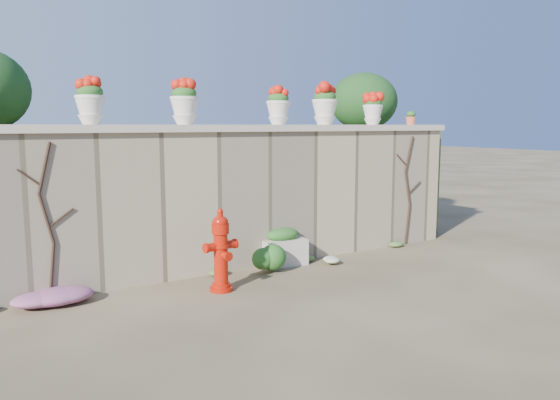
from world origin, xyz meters
TOP-DOWN VIEW (x-y plane):
  - ground at (0.00, 0.00)m, footprint 80.00×80.00m
  - stone_wall at (0.00, 1.80)m, footprint 8.00×0.40m
  - wall_cap at (0.00, 1.80)m, footprint 8.10×0.52m
  - raised_fill at (0.00, 5.00)m, footprint 9.00×6.00m
  - back_shrub_right at (3.40, 3.00)m, footprint 1.30×1.30m
  - vine_left at (-2.67, 1.58)m, footprint 0.60×0.04m
  - vine_right at (3.23, 1.58)m, footprint 0.60×0.04m
  - fire_hydrant at (-0.78, 0.85)m, footprint 0.46×0.32m
  - planter_box at (0.60, 1.55)m, footprint 0.72×0.48m
  - green_shrub at (0.17, 1.30)m, footprint 0.52×0.47m
  - magenta_clump at (-2.73, 1.46)m, footprint 0.89×0.60m
  - white_flowers at (1.27, 1.17)m, footprint 0.44×0.35m
  - urn_pot_1 at (-2.07, 1.80)m, footprint 0.37×0.37m
  - urn_pot_2 at (-0.83, 1.80)m, footprint 0.39×0.39m
  - urn_pot_3 at (0.68, 1.80)m, footprint 0.36×0.36m
  - urn_pot_4 at (1.55, 1.80)m, footprint 0.41×0.41m
  - urn_pot_5 at (2.56, 1.80)m, footprint 0.34×0.34m
  - terracotta_pot at (3.46, 1.80)m, footprint 0.19×0.19m

SIDE VIEW (x-z plane):
  - ground at x=0.00m, z-range 0.00..0.00m
  - white_flowers at x=1.27m, z-range 0.00..0.16m
  - magenta_clump at x=-2.73m, z-range 0.00..0.24m
  - green_shrub at x=0.17m, z-range 0.00..0.50m
  - planter_box at x=0.60m, z-range -0.02..0.54m
  - fire_hydrant at x=-0.78m, z-range 0.00..1.06m
  - vine_left at x=-2.67m, z-range 0.04..1.94m
  - vine_right at x=3.23m, z-range 0.04..1.94m
  - stone_wall at x=0.00m, z-range 0.00..2.00m
  - raised_fill at x=0.00m, z-range 0.00..2.00m
  - wall_cap at x=0.00m, z-range 2.00..2.10m
  - terracotta_pot at x=3.46m, z-range 2.09..2.32m
  - urn_pot_5 at x=2.56m, z-range 2.10..2.63m
  - urn_pot_3 at x=0.68m, z-range 2.10..2.66m
  - urn_pot_1 at x=-2.07m, z-range 2.10..2.67m
  - urn_pot_2 at x=-0.83m, z-range 2.10..2.70m
  - urn_pot_4 at x=1.55m, z-range 2.10..2.73m
  - back_shrub_right at x=3.40m, z-range 2.00..3.10m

